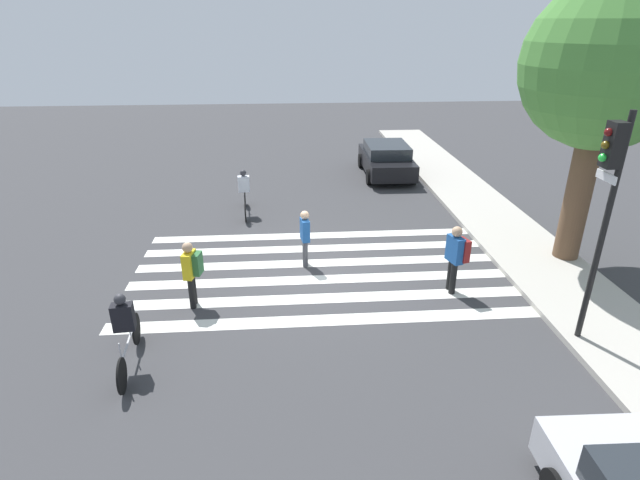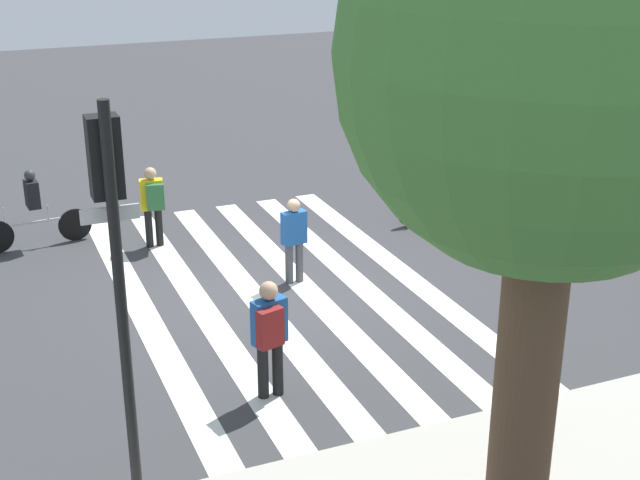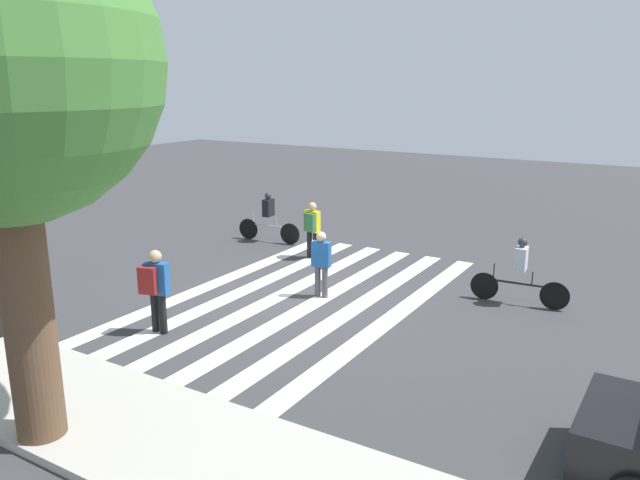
# 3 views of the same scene
# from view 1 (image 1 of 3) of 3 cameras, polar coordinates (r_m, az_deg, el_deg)

# --- Properties ---
(ground_plane) EXTENTS (60.00, 60.00, 0.00)m
(ground_plane) POSITION_cam_1_polar(r_m,az_deg,el_deg) (13.73, -0.24, -3.57)
(ground_plane) COLOR #38383A
(sidewalk_curb) EXTENTS (36.00, 2.50, 0.14)m
(sidewalk_curb) POSITION_cam_1_polar(r_m,az_deg,el_deg) (15.40, 23.67, -2.25)
(sidewalk_curb) COLOR #ADA89E
(sidewalk_curb) RESTS_ON ground_plane
(crosswalk_stripes) EXTENTS (5.39, 10.00, 0.01)m
(crosswalk_stripes) POSITION_cam_1_polar(r_m,az_deg,el_deg) (13.72, -0.24, -3.56)
(crosswalk_stripes) COLOR silver
(crosswalk_stripes) RESTS_ON ground_plane
(traffic_light) EXTENTS (0.60, 0.50, 4.88)m
(traffic_light) POSITION_cam_1_polar(r_m,az_deg,el_deg) (10.83, 30.01, 5.01)
(traffic_light) COLOR black
(traffic_light) RESTS_ON ground_plane
(street_tree) EXTENTS (4.14, 4.14, 7.39)m
(street_tree) POSITION_cam_1_polar(r_m,az_deg,el_deg) (14.70, 29.89, 16.65)
(street_tree) COLOR brown
(street_tree) RESTS_ON ground_plane
(pedestrian_adult_tall_backpack) EXTENTS (0.49, 0.44, 1.67)m
(pedestrian_adult_tall_backpack) POSITION_cam_1_polar(r_m,az_deg,el_deg) (12.08, -14.45, -3.26)
(pedestrian_adult_tall_backpack) COLOR black
(pedestrian_adult_tall_backpack) RESTS_ON ground_plane
(pedestrian_adult_yellow_jacket) EXTENTS (0.47, 0.27, 1.62)m
(pedestrian_adult_yellow_jacket) POSITION_cam_1_polar(r_m,az_deg,el_deg) (13.69, -1.73, 0.56)
(pedestrian_adult_yellow_jacket) COLOR #4C4C51
(pedestrian_adult_yellow_jacket) RESTS_ON ground_plane
(pedestrian_adult_blue_shirt) EXTENTS (0.53, 0.50, 1.77)m
(pedestrian_adult_blue_shirt) POSITION_cam_1_polar(r_m,az_deg,el_deg) (12.72, 15.30, -1.60)
(pedestrian_adult_blue_shirt) COLOR black
(pedestrian_adult_blue_shirt) RESTS_ON ground_plane
(cyclist_far_lane) EXTENTS (2.23, 0.42, 1.63)m
(cyclist_far_lane) POSITION_cam_1_polar(r_m,az_deg,el_deg) (10.49, -21.37, -9.38)
(cyclist_far_lane) COLOR black
(cyclist_far_lane) RESTS_ON ground_plane
(cyclist_mid_street) EXTENTS (2.24, 0.42, 1.61)m
(cyclist_mid_street) POSITION_cam_1_polar(r_m,az_deg,el_deg) (17.69, -8.65, 5.62)
(cyclist_mid_street) COLOR black
(cyclist_mid_street) RESTS_ON ground_plane
(car_parked_far_curb) EXTENTS (4.29, 2.12, 1.40)m
(car_parked_far_curb) POSITION_cam_1_polar(r_m,az_deg,el_deg) (22.33, 7.59, 9.16)
(car_parked_far_curb) COLOR black
(car_parked_far_curb) RESTS_ON ground_plane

